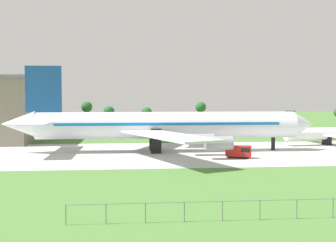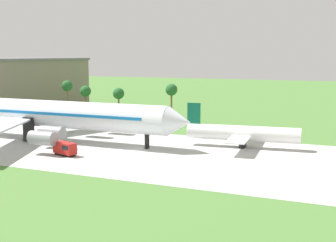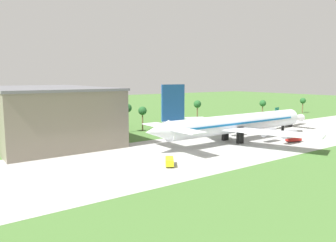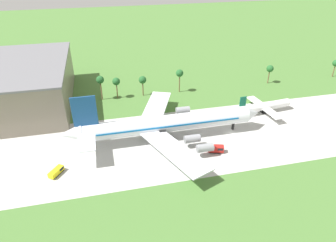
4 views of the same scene
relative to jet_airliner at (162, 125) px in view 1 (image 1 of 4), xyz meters
The scene contains 6 objects.
ground_plane 26.46m from the jet_airliner, ahead, with size 600.00×600.00×0.00m, color #477233.
taxiway_strip 26.46m from the jet_airliner, ahead, with size 320.00×44.00×0.02m.
jet_airliner is the anchor object (origin of this frame).
regional_aircraft 46.88m from the jet_airliner, 11.95° to the left, with size 24.87×22.39×9.50m.
catering_van 20.63m from the jet_airliner, 39.81° to the right, with size 5.75×3.52×2.69m.
palm_tree_row 46.21m from the jet_airliner, 58.20° to the left, with size 129.60×3.60×11.80m.
Camera 1 is at (-33.70, -97.40, 12.73)m, focal length 45.00 mm.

